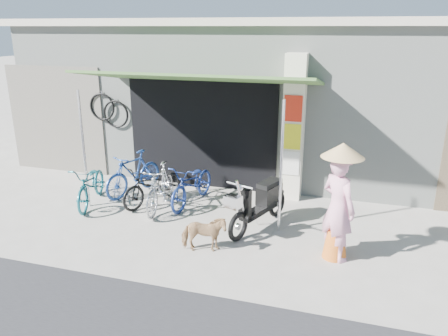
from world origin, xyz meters
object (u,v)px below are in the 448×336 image
(bike_blue, at_px, (134,173))
(nun, at_px, (338,204))
(bike_teal, at_px, (91,184))
(bike_silver, at_px, (160,187))
(moped, at_px, (260,203))
(bike_navy, at_px, (193,184))
(bike_black, at_px, (153,185))
(street_dog, at_px, (204,234))

(bike_blue, xyz_separation_m, nun, (4.34, -1.56, 0.45))
(bike_teal, relative_size, nun, 0.87)
(bike_silver, bearing_deg, nun, -20.91)
(nun, bearing_deg, bike_blue, 21.76)
(bike_blue, relative_size, bike_silver, 1.01)
(bike_silver, distance_m, nun, 3.60)
(bike_blue, bearing_deg, moped, 3.06)
(bike_teal, xyz_separation_m, bike_navy, (1.97, 0.61, 0.01))
(bike_blue, height_order, bike_black, bike_blue)
(bike_teal, height_order, bike_silver, bike_silver)
(bike_black, bearing_deg, moped, 10.53)
(street_dog, distance_m, moped, 1.35)
(bike_silver, bearing_deg, bike_navy, 35.66)
(bike_black, xyz_separation_m, bike_silver, (0.26, -0.23, 0.05))
(bike_silver, relative_size, moped, 0.89)
(bike_blue, xyz_separation_m, bike_silver, (0.91, -0.60, -0.01))
(bike_navy, bearing_deg, nun, -18.65)
(street_dog, relative_size, nun, 0.39)
(bike_silver, xyz_separation_m, moped, (2.07, -0.22, -0.00))
(bike_blue, height_order, nun, nun)
(bike_black, distance_m, bike_silver, 0.35)
(bike_navy, height_order, moped, moped)
(moped, bearing_deg, bike_blue, -175.12)
(bike_navy, distance_m, street_dog, 2.04)
(bike_navy, xyz_separation_m, street_dog, (0.88, -1.83, -0.12))
(bike_black, xyz_separation_m, moped, (2.33, -0.45, 0.05))
(bike_black, height_order, street_dog, bike_black)
(bike_silver, distance_m, bike_navy, 0.68)
(bike_teal, xyz_separation_m, street_dog, (2.86, -1.23, -0.12))
(bike_black, bearing_deg, bike_blue, 171.28)
(bike_blue, height_order, moped, moped)
(bike_black, xyz_separation_m, street_dog, (1.66, -1.61, -0.10))
(moped, bearing_deg, bike_teal, -160.66)
(bike_blue, distance_m, bike_silver, 1.09)
(bike_blue, bearing_deg, nun, -1.26)
(bike_blue, distance_m, bike_navy, 1.43)
(bike_teal, relative_size, bike_blue, 1.04)
(nun, bearing_deg, bike_silver, 25.93)
(bike_teal, distance_m, nun, 4.99)
(bike_silver, distance_m, moped, 2.08)
(bike_teal, xyz_separation_m, bike_black, (1.20, 0.39, -0.02))
(bike_teal, xyz_separation_m, bike_silver, (1.46, 0.16, 0.04))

